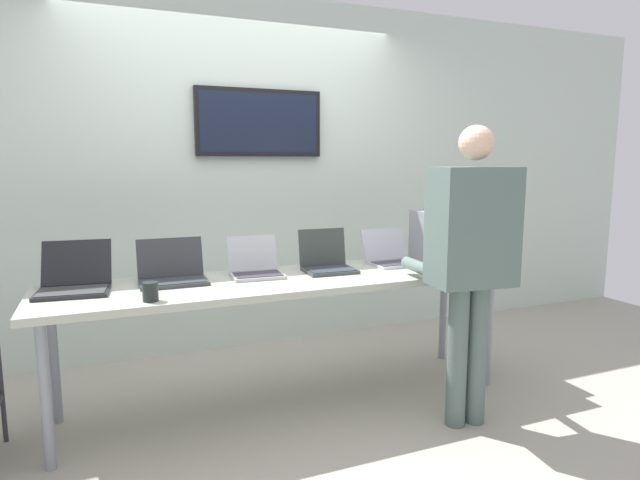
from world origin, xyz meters
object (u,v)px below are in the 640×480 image
laptop_station_2 (255,267)px  coffee_mug (150,292)px  laptop_station_4 (391,256)px  person (471,248)px  laptop_station_1 (172,273)px  equipment_box (442,236)px  laptop_station_0 (75,280)px  workbench (288,286)px  laptop_station_3 (327,261)px

laptop_station_2 → coffee_mug: size_ratio=3.35×
laptop_station_4 → person: bearing=-85.7°
laptop_station_4 → person: (0.06, -0.75, 0.17)m
laptop_station_1 → person: person is taller
laptop_station_2 → laptop_station_4: laptop_station_2 is taller
equipment_box → laptop_station_4: size_ratio=1.12×
equipment_box → laptop_station_0: 2.34m
person → equipment_box: bearing=65.0°
workbench → laptop_station_0: (-1.15, 0.12, 0.11)m
equipment_box → laptop_station_1: (-1.83, -0.01, -0.11)m
laptop_station_3 → person: size_ratio=0.19×
equipment_box → coffee_mug: size_ratio=3.82×
laptop_station_3 → laptop_station_4: size_ratio=0.99×
workbench → laptop_station_2: bearing=142.7°
equipment_box → workbench: bearing=-173.2°
coffee_mug → workbench: bearing=17.4°
laptop_station_0 → laptop_station_1: laptop_station_0 is taller
laptop_station_0 → laptop_station_2: laptop_station_0 is taller
equipment_box → laptop_station_4: bearing=-178.5°
coffee_mug → laptop_station_4: bearing=13.6°
laptop_station_1 → laptop_station_0: bearing=-178.5°
laptop_station_3 → coffee_mug: laptop_station_3 is taller
workbench → laptop_station_1: size_ratio=7.50×
laptop_station_3 → workbench: bearing=-161.6°
laptop_station_0 → workbench: bearing=-5.8°
laptop_station_0 → coffee_mug: bearing=-46.0°
laptop_station_0 → person: size_ratio=0.25×
workbench → laptop_station_1: 0.67m
equipment_box → laptop_station_2: bearing=-179.3°
equipment_box → laptop_station_3: size_ratio=1.13×
laptop_station_0 → laptop_station_4: (1.92, 0.01, -0.01)m
laptop_station_4 → coffee_mug: laptop_station_4 is taller
laptop_station_4 → coffee_mug: size_ratio=3.40×
laptop_station_0 → laptop_station_1: bearing=1.5°
person → laptop_station_2: bearing=143.0°
laptop_station_1 → laptop_station_3: 0.94m
laptop_station_0 → person: person is taller
laptop_station_4 → coffee_mug: 1.61m
laptop_station_0 → coffee_mug: 0.51m
laptop_station_1 → laptop_station_4: bearing=0.0°
laptop_station_3 → person: bearing=-53.2°
laptop_station_3 → laptop_station_2: bearing=176.4°
laptop_station_0 → laptop_station_2: size_ratio=1.28×
laptop_station_1 → equipment_box: bearing=0.3°
equipment_box → coffee_mug: 2.02m
laptop_station_4 → laptop_station_3: bearing=-176.0°
equipment_box → laptop_station_1: bearing=-179.7°
equipment_box → laptop_station_1: size_ratio=0.98×
laptop_station_1 → laptop_station_2: (0.48, -0.00, -0.00)m
workbench → person: person is taller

